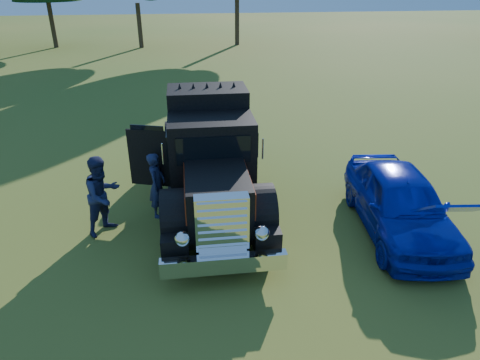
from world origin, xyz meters
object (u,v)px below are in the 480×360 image
spectator_near (157,185)px  hotrod_coupe (400,202)px  diamond_t_truck (211,162)px  spectator_far (103,195)px

spectator_near → hotrod_coupe: bearing=-90.8°
diamond_t_truck → hotrod_coupe: size_ratio=1.53×
spectator_near → spectator_far: size_ratio=0.88×
hotrod_coupe → spectator_near: hotrod_coupe is taller
spectator_near → spectator_far: spectator_far is taller
diamond_t_truck → hotrod_coupe: 4.75m
diamond_t_truck → spectator_far: diamond_t_truck is taller
diamond_t_truck → spectator_far: (-2.62, -0.91, -0.30)m
diamond_t_truck → spectator_far: size_ratio=3.67×
diamond_t_truck → spectator_near: (-1.39, -0.30, -0.42)m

